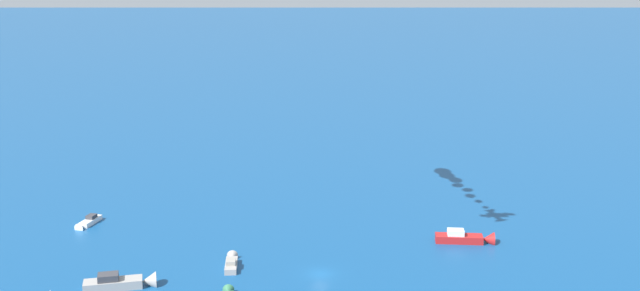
% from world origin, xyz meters
% --- Properties ---
extents(ground_plane, '(2000.00, 2000.00, 0.00)m').
position_xyz_m(ground_plane, '(0.00, 0.00, 0.00)').
color(ground_plane, navy).
extents(motorboat_near_centre, '(9.09, 10.43, 3.21)m').
position_xyz_m(motorboat_near_centre, '(20.64, 23.39, 0.86)').
color(motorboat_near_centre, '#9E9993').
rests_on(motorboat_near_centre, ground_plane).
extents(motorboat_offshore, '(6.48, 6.82, 2.17)m').
position_xyz_m(motorboat_offshore, '(13.70, 6.65, 0.59)').
color(motorboat_offshore, '#9E9993').
rests_on(motorboat_offshore, ground_plane).
extents(motorboat_trailing, '(4.70, 7.28, 2.08)m').
position_xyz_m(motorboat_trailing, '(50.21, 9.69, 0.56)').
color(motorboat_trailing, white).
rests_on(motorboat_trailing, ground_plane).
extents(motorboat_outer_ring_a, '(10.30, 8.16, 3.07)m').
position_xyz_m(motorboat_outer_ring_a, '(-11.89, -28.04, 0.83)').
color(motorboat_outer_ring_a, '#B21E1E').
rests_on(motorboat_outer_ring_a, ground_plane).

